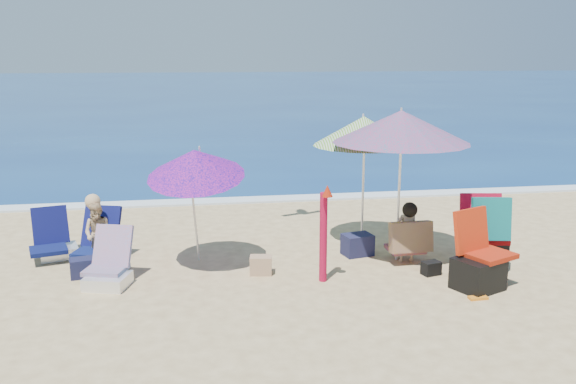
{
  "coord_description": "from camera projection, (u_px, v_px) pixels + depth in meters",
  "views": [
    {
      "loc": [
        -1.63,
        -7.45,
        3.03
      ],
      "look_at": [
        -0.3,
        1.0,
        1.1
      ],
      "focal_mm": 38.99,
      "sensor_mm": 36.0,
      "label": 1
    }
  ],
  "objects": [
    {
      "name": "sea",
      "position": [
        208.0,
        89.0,
        51.46
      ],
      "size": [
        120.0,
        80.0,
        0.12
      ],
      "color": "navy",
      "rests_on": "ground"
    },
    {
      "name": "camp_chair_right",
      "position": [
        484.0,
        242.0,
        8.84
      ],
      "size": [
        0.78,
        0.77,
        1.09
      ],
      "color": "#9D0B0D",
      "rests_on": "ground"
    },
    {
      "name": "person_center",
      "position": [
        408.0,
        234.0,
        9.08
      ],
      "size": [
        0.63,
        0.54,
        0.91
      ],
      "color": "tan",
      "rests_on": "ground"
    },
    {
      "name": "bag_black_b",
      "position": [
        431.0,
        268.0,
        8.66
      ],
      "size": [
        0.28,
        0.23,
        0.19
      ],
      "color": "black",
      "rests_on": "ground"
    },
    {
      "name": "person_left",
      "position": [
        98.0,
        233.0,
        9.04
      ],
      "size": [
        0.71,
        0.87,
        1.02
      ],
      "color": "tan",
      "rests_on": "ground"
    },
    {
      "name": "foam",
      "position": [
        272.0,
        199.0,
        13.0
      ],
      "size": [
        120.0,
        0.5,
        0.04
      ],
      "color": "white",
      "rests_on": "ground"
    },
    {
      "name": "umbrella_blue",
      "position": [
        195.0,
        163.0,
        8.59
      ],
      "size": [
        1.67,
        1.71,
        1.86
      ],
      "color": "silver",
      "rests_on": "ground"
    },
    {
      "name": "bag_tan",
      "position": [
        261.0,
        265.0,
        8.67
      ],
      "size": [
        0.33,
        0.26,
        0.26
      ],
      "color": "tan",
      "rests_on": "ground"
    },
    {
      "name": "camp_chair_left",
      "position": [
        478.0,
        266.0,
        8.13
      ],
      "size": [
        0.9,
        0.79,
        1.02
      ],
      "color": "#A5210B",
      "rests_on": "ground"
    },
    {
      "name": "orange_item",
      "position": [
        478.0,
        298.0,
        7.82
      ],
      "size": [
        0.24,
        0.12,
        0.03
      ],
      "color": "orange",
      "rests_on": "ground"
    },
    {
      "name": "chair_rainbow",
      "position": [
        109.0,
        270.0,
        8.29
      ],
      "size": [
        0.69,
        0.84,
        0.73
      ],
      "color": "#C44555",
      "rests_on": "ground"
    },
    {
      "name": "ground",
      "position": [
        323.0,
        291.0,
        8.09
      ],
      "size": [
        120.0,
        120.0,
        0.0
      ],
      "color": "#D8BC84",
      "rests_on": "ground"
    },
    {
      "name": "chair_navy",
      "position": [
        55.0,
        245.0,
        9.36
      ],
      "size": [
        0.73,
        0.86,
        0.74
      ],
      "color": "#0C1345",
      "rests_on": "ground"
    },
    {
      "name": "umbrella_striped",
      "position": [
        364.0,
        131.0,
        9.61
      ],
      "size": [
        1.72,
        1.72,
        2.09
      ],
      "color": "white",
      "rests_on": "ground"
    },
    {
      "name": "umbrella_turquoise",
      "position": [
        401.0,
        127.0,
        8.87
      ],
      "size": [
        2.33,
        2.33,
        2.25
      ],
      "color": "white",
      "rests_on": "ground"
    },
    {
      "name": "bag_navy_a",
      "position": [
        83.0,
        268.0,
        8.57
      ],
      "size": [
        0.38,
        0.3,
        0.26
      ],
      "color": "#191B38",
      "rests_on": "ground"
    },
    {
      "name": "furled_umbrella",
      "position": [
        324.0,
        229.0,
        8.26
      ],
      "size": [
        0.17,
        0.26,
        1.35
      ],
      "color": "#A50B2F",
      "rests_on": "ground"
    },
    {
      "name": "bag_navy_b",
      "position": [
        357.0,
        245.0,
        9.48
      ],
      "size": [
        0.49,
        0.41,
        0.32
      ],
      "color": "#1B1C3B",
      "rests_on": "ground"
    }
  ]
}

